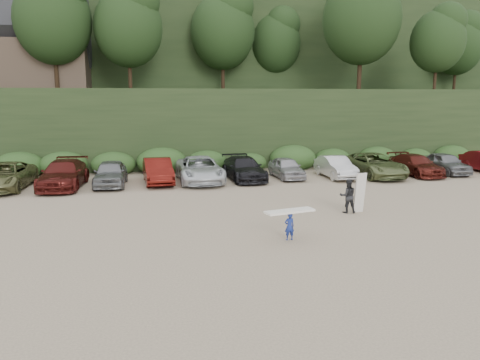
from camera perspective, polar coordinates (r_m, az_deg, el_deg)
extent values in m
plane|color=tan|center=(20.44, -1.88, -5.15)|extent=(120.00, 120.00, 0.00)
cube|color=black|center=(41.66, -6.76, 6.72)|extent=(80.00, 14.00, 6.00)
cube|color=black|center=(59.62, -8.21, 12.46)|extent=(90.00, 30.00, 16.00)
ellipsoid|color=black|center=(41.98, -6.99, 17.68)|extent=(66.00, 12.00, 10.00)
cube|color=#2B491E|center=(34.40, -6.64, 2.02)|extent=(46.20, 2.00, 1.20)
cube|color=brown|center=(44.46, -23.12, 12.66)|extent=(8.00, 6.00, 4.00)
imported|color=brown|center=(30.78, -26.82, 0.42)|extent=(2.83, 5.77, 1.58)
imported|color=#4C1411|center=(29.93, -20.70, 0.67)|extent=(2.60, 5.76, 1.64)
imported|color=slate|center=(29.68, -15.50, 0.80)|extent=(1.96, 4.62, 1.56)
imported|color=#5A120D|center=(29.92, -9.98, 1.10)|extent=(1.97, 4.86, 1.57)
imported|color=silver|center=(30.02, -4.92, 1.30)|extent=(2.84, 5.92, 1.63)
imported|color=black|center=(30.70, 0.47, 1.42)|extent=(2.50, 5.34, 1.51)
imported|color=#A5A5A9|center=(31.55, 5.69, 1.50)|extent=(1.83, 4.18, 1.40)
imported|color=silver|center=(32.19, 11.57, 1.56)|extent=(1.58, 4.42, 1.45)
imported|color=#5F6B3E|center=(33.24, 16.00, 1.76)|extent=(3.04, 5.92, 1.60)
imported|color=#511812|center=(34.80, 20.63, 1.72)|extent=(2.23, 5.01, 1.43)
imported|color=slate|center=(36.33, 23.74, 1.89)|extent=(1.78, 4.38, 1.49)
imported|color=navy|center=(17.89, 6.04, -5.65)|extent=(0.41, 0.29, 1.06)
cube|color=white|center=(17.74, 6.08, -3.79)|extent=(2.02, 0.97, 0.08)
imported|color=black|center=(22.46, 13.01, -1.90)|extent=(0.87, 0.72, 1.61)
cube|color=beige|center=(22.59, 14.39, -1.52)|extent=(0.58, 0.37, 1.90)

